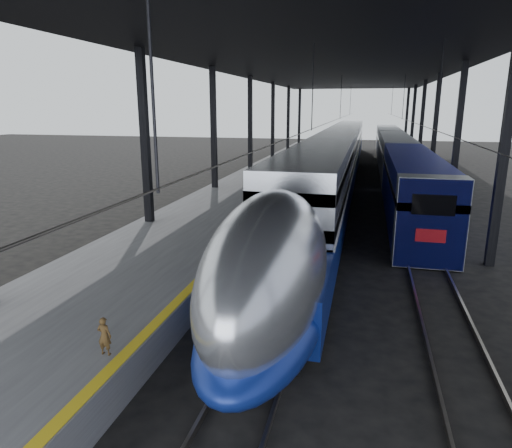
% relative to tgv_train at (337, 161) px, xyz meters
% --- Properties ---
extents(ground, '(160.00, 160.00, 0.00)m').
position_rel_tgv_train_xyz_m(ground, '(-2.00, -23.80, -2.07)').
color(ground, black).
rests_on(ground, ground).
extents(platform, '(6.00, 80.00, 1.00)m').
position_rel_tgv_train_xyz_m(platform, '(-5.50, -3.80, -1.57)').
color(platform, '#4C4C4F').
rests_on(platform, ground).
extents(yellow_strip, '(0.30, 80.00, 0.01)m').
position_rel_tgv_train_xyz_m(yellow_strip, '(-2.70, -3.80, -1.06)').
color(yellow_strip, gold).
rests_on(yellow_strip, platform).
extents(rails, '(6.52, 80.00, 0.16)m').
position_rel_tgv_train_xyz_m(rails, '(2.50, -3.80, -1.99)').
color(rails, slate).
rests_on(rails, ground).
extents(canopy, '(18.00, 75.00, 9.47)m').
position_rel_tgv_train_xyz_m(canopy, '(-0.10, -3.80, 7.05)').
color(canopy, black).
rests_on(canopy, ground).
extents(tgv_train, '(3.09, 65.20, 4.43)m').
position_rel_tgv_train_xyz_m(tgv_train, '(0.00, 0.00, 0.00)').
color(tgv_train, silver).
rests_on(tgv_train, ground).
extents(second_train, '(2.73, 56.05, 3.76)m').
position_rel_tgv_train_xyz_m(second_train, '(5.00, 7.12, -0.17)').
color(second_train, navy).
rests_on(second_train, ground).
extents(child, '(0.33, 0.22, 0.91)m').
position_rel_tgv_train_xyz_m(child, '(-3.13, -30.45, -0.61)').
color(child, '#4E361A').
rests_on(child, platform).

